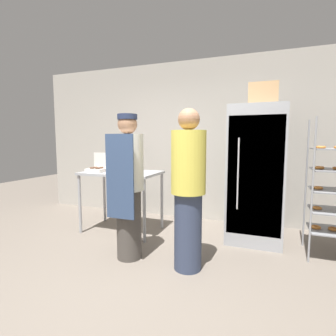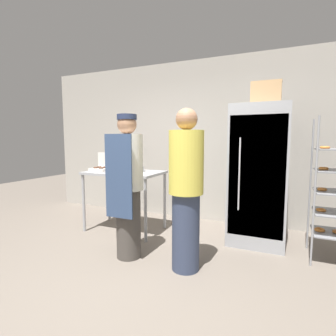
{
  "view_description": "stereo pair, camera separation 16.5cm",
  "coord_description": "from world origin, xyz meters",
  "px_view_note": "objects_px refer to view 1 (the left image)",
  "views": [
    {
      "loc": [
        1.07,
        -2.16,
        1.4
      ],
      "look_at": [
        -0.05,
        0.83,
        1.06
      ],
      "focal_mm": 28.0,
      "sensor_mm": 36.0,
      "label": 1
    },
    {
      "loc": [
        1.22,
        -2.09,
        1.4
      ],
      "look_at": [
        -0.05,
        0.83,
        1.06
      ],
      "focal_mm": 28.0,
      "sensor_mm": 36.0,
      "label": 2
    }
  ],
  "objects_px": {
    "binder_stack": "(125,166)",
    "person_customer": "(188,189)",
    "person_baker": "(128,185)",
    "cardboard_storage_box": "(263,94)",
    "blender_pitcher": "(137,163)",
    "refrigerator": "(256,175)",
    "donut_box": "(97,169)",
    "baking_rack": "(336,190)"
  },
  "relations": [
    {
      "from": "person_customer",
      "to": "blender_pitcher",
      "type": "bearing_deg",
      "value": 140.01
    },
    {
      "from": "refrigerator",
      "to": "donut_box",
      "type": "relative_size",
      "value": 6.46
    },
    {
      "from": "blender_pitcher",
      "to": "cardboard_storage_box",
      "type": "distance_m",
      "value": 2.0
    },
    {
      "from": "refrigerator",
      "to": "baking_rack",
      "type": "bearing_deg",
      "value": -13.52
    },
    {
      "from": "binder_stack",
      "to": "person_customer",
      "type": "distance_m",
      "value": 1.66
    },
    {
      "from": "refrigerator",
      "to": "binder_stack",
      "type": "height_order",
      "value": "refrigerator"
    },
    {
      "from": "person_customer",
      "to": "refrigerator",
      "type": "bearing_deg",
      "value": 60.07
    },
    {
      "from": "person_baker",
      "to": "person_customer",
      "type": "relative_size",
      "value": 0.98
    },
    {
      "from": "refrigerator",
      "to": "blender_pitcher",
      "type": "bearing_deg",
      "value": -172.76
    },
    {
      "from": "cardboard_storage_box",
      "to": "person_baker",
      "type": "height_order",
      "value": "cardboard_storage_box"
    },
    {
      "from": "refrigerator",
      "to": "cardboard_storage_box",
      "type": "height_order",
      "value": "cardboard_storage_box"
    },
    {
      "from": "binder_stack",
      "to": "person_baker",
      "type": "bearing_deg",
      "value": -58.24
    },
    {
      "from": "blender_pitcher",
      "to": "donut_box",
      "type": "bearing_deg",
      "value": -162.18
    },
    {
      "from": "cardboard_storage_box",
      "to": "donut_box",
      "type": "bearing_deg",
      "value": -170.72
    },
    {
      "from": "refrigerator",
      "to": "person_baker",
      "type": "xyz_separation_m",
      "value": [
        -1.36,
        -1.09,
        -0.05
      ]
    },
    {
      "from": "refrigerator",
      "to": "person_customer",
      "type": "xyz_separation_m",
      "value": [
        -0.63,
        -1.1,
        -0.05
      ]
    },
    {
      "from": "cardboard_storage_box",
      "to": "binder_stack",
      "type": "bearing_deg",
      "value": -177.46
    },
    {
      "from": "cardboard_storage_box",
      "to": "person_customer",
      "type": "height_order",
      "value": "cardboard_storage_box"
    },
    {
      "from": "donut_box",
      "to": "binder_stack",
      "type": "distance_m",
      "value": 0.43
    },
    {
      "from": "cardboard_storage_box",
      "to": "refrigerator",
      "type": "bearing_deg",
      "value": 161.07
    },
    {
      "from": "baking_rack",
      "to": "blender_pitcher",
      "type": "height_order",
      "value": "baking_rack"
    },
    {
      "from": "refrigerator",
      "to": "cardboard_storage_box",
      "type": "xyz_separation_m",
      "value": [
        0.06,
        -0.02,
        1.07
      ]
    },
    {
      "from": "person_customer",
      "to": "cardboard_storage_box",
      "type": "bearing_deg",
      "value": 57.24
    },
    {
      "from": "donut_box",
      "to": "binder_stack",
      "type": "relative_size",
      "value": 0.92
    },
    {
      "from": "donut_box",
      "to": "blender_pitcher",
      "type": "relative_size",
      "value": 0.96
    },
    {
      "from": "refrigerator",
      "to": "person_baker",
      "type": "height_order",
      "value": "refrigerator"
    },
    {
      "from": "donut_box",
      "to": "blender_pitcher",
      "type": "height_order",
      "value": "blender_pitcher"
    },
    {
      "from": "binder_stack",
      "to": "blender_pitcher",
      "type": "bearing_deg",
      "value": -20.61
    },
    {
      "from": "baking_rack",
      "to": "blender_pitcher",
      "type": "distance_m",
      "value": 2.61
    },
    {
      "from": "binder_stack",
      "to": "person_baker",
      "type": "relative_size",
      "value": 0.18
    },
    {
      "from": "donut_box",
      "to": "blender_pitcher",
      "type": "xyz_separation_m",
      "value": [
        0.59,
        0.19,
        0.09
      ]
    },
    {
      "from": "binder_stack",
      "to": "person_customer",
      "type": "height_order",
      "value": "person_customer"
    },
    {
      "from": "refrigerator",
      "to": "cardboard_storage_box",
      "type": "relative_size",
      "value": 4.99
    },
    {
      "from": "baking_rack",
      "to": "binder_stack",
      "type": "distance_m",
      "value": 2.88
    },
    {
      "from": "cardboard_storage_box",
      "to": "person_baker",
      "type": "relative_size",
      "value": 0.22
    },
    {
      "from": "binder_stack",
      "to": "cardboard_storage_box",
      "type": "xyz_separation_m",
      "value": [
        2.03,
        0.09,
        1.01
      ]
    },
    {
      "from": "baking_rack",
      "to": "cardboard_storage_box",
      "type": "relative_size",
      "value": 4.46
    },
    {
      "from": "binder_stack",
      "to": "donut_box",
      "type": "bearing_deg",
      "value": -136.63
    },
    {
      "from": "blender_pitcher",
      "to": "person_customer",
      "type": "distance_m",
      "value": 1.39
    },
    {
      "from": "blender_pitcher",
      "to": "binder_stack",
      "type": "distance_m",
      "value": 0.3
    },
    {
      "from": "baking_rack",
      "to": "blender_pitcher",
      "type": "relative_size",
      "value": 5.51
    },
    {
      "from": "donut_box",
      "to": "cardboard_storage_box",
      "type": "relative_size",
      "value": 0.77
    }
  ]
}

